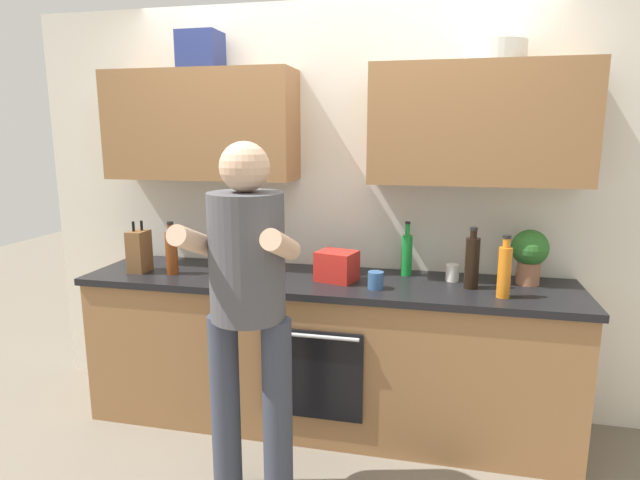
{
  "coord_description": "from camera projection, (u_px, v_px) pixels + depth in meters",
  "views": [
    {
      "loc": [
        0.63,
        -2.9,
        1.73
      ],
      "look_at": [
        -0.01,
        -0.1,
        1.15
      ],
      "focal_mm": 29.83,
      "sensor_mm": 36.0,
      "label": 1
    }
  ],
  "objects": [
    {
      "name": "ground_plane",
      "position": [
        325.0,
        421.0,
        3.25
      ],
      "size": [
        12.0,
        12.0,
        0.0
      ],
      "primitive_type": "plane",
      "color": "#756B5B"
    },
    {
      "name": "back_wall_unit",
      "position": [
        335.0,
        172.0,
        3.21
      ],
      "size": [
        4.0,
        0.38,
        2.5
      ],
      "color": "silver",
      "rests_on": "ground"
    },
    {
      "name": "counter",
      "position": [
        325.0,
        352.0,
        3.16
      ],
      "size": [
        2.84,
        0.67,
        0.9
      ],
      "color": "olive",
      "rests_on": "ground"
    },
    {
      "name": "person_standing",
      "position": [
        248.0,
        296.0,
        2.39
      ],
      "size": [
        0.49,
        0.45,
        1.7
      ],
      "color": "#383D4C",
      "rests_on": "ground"
    },
    {
      "name": "bottle_soy",
      "position": [
        472.0,
        262.0,
        2.86
      ],
      "size": [
        0.08,
        0.08,
        0.34
      ],
      "color": "black",
      "rests_on": "counter"
    },
    {
      "name": "bottle_soda",
      "position": [
        407.0,
        254.0,
        3.13
      ],
      "size": [
        0.06,
        0.06,
        0.32
      ],
      "color": "#198C33",
      "rests_on": "counter"
    },
    {
      "name": "bottle_vinegar",
      "position": [
        172.0,
        252.0,
        3.16
      ],
      "size": [
        0.07,
        0.07,
        0.32
      ],
      "color": "brown",
      "rests_on": "counter"
    },
    {
      "name": "bottle_juice",
      "position": [
        504.0,
        270.0,
        2.7
      ],
      "size": [
        0.07,
        0.07,
        0.33
      ],
      "color": "orange",
      "rests_on": "counter"
    },
    {
      "name": "bottle_water",
      "position": [
        259.0,
        259.0,
        3.15
      ],
      "size": [
        0.05,
        0.05,
        0.23
      ],
      "color": "silver",
      "rests_on": "counter"
    },
    {
      "name": "cup_stoneware",
      "position": [
        221.0,
        271.0,
        3.08
      ],
      "size": [
        0.08,
        0.08,
        0.09
      ],
      "primitive_type": "cylinder",
      "color": "slate",
      "rests_on": "counter"
    },
    {
      "name": "cup_coffee",
      "position": [
        452.0,
        273.0,
        3.02
      ],
      "size": [
        0.07,
        0.07,
        0.1
      ],
      "primitive_type": "cylinder",
      "color": "white",
      "rests_on": "counter"
    },
    {
      "name": "cup_tea",
      "position": [
        376.0,
        280.0,
        2.87
      ],
      "size": [
        0.09,
        0.09,
        0.09
      ],
      "primitive_type": "cylinder",
      "color": "#33598C",
      "rests_on": "counter"
    },
    {
      "name": "knife_block",
      "position": [
        139.0,
        251.0,
        3.22
      ],
      "size": [
        0.1,
        0.14,
        0.31
      ],
      "color": "brown",
      "rests_on": "counter"
    },
    {
      "name": "potted_herb",
      "position": [
        530.0,
        253.0,
        2.94
      ],
      "size": [
        0.2,
        0.2,
        0.31
      ],
      "color": "#9E6647",
      "rests_on": "counter"
    },
    {
      "name": "grocery_bag_crisps",
      "position": [
        337.0,
        266.0,
        3.03
      ],
      "size": [
        0.25,
        0.23,
        0.17
      ],
      "primitive_type": "cube",
      "rotation": [
        0.0,
        0.0,
        -0.27
      ],
      "color": "red",
      "rests_on": "counter"
    }
  ]
}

